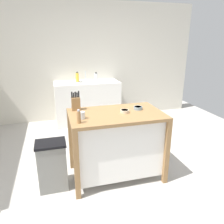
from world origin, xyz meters
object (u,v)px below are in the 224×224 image
at_px(kitchen_island, 116,141).
at_px(bottle_hand_soap, 96,77).
at_px(knife_block, 76,103).
at_px(bottle_spray_cleaner, 77,77).
at_px(trash_bin, 52,165).
at_px(pepper_grinder, 79,117).
at_px(bowl_ceramic_small, 138,108).
at_px(bowl_ceramic_wide, 125,111).
at_px(sink_faucet, 85,76).
at_px(drinking_cup, 82,115).

bearing_deg(kitchen_island, bottle_hand_soap, 85.04).
distance_m(knife_block, bottle_spray_cleaner, 2.01).
xyz_separation_m(trash_bin, bottle_spray_cleaner, (0.63, 2.32, 0.70)).
height_order(knife_block, pepper_grinder, knife_block).
relative_size(bowl_ceramic_small, pepper_grinder, 0.71).
bearing_deg(bowl_ceramic_wide, bottle_hand_soap, 87.90).
height_order(pepper_grinder, trash_bin, pepper_grinder).
bearing_deg(bottle_hand_soap, sink_faucet, 148.42).
distance_m(knife_block, pepper_grinder, 0.50).
xyz_separation_m(knife_block, bottle_spray_cleaner, (0.27, 1.99, 0.02)).
distance_m(pepper_grinder, bottle_hand_soap, 2.50).
bearing_deg(bottle_spray_cleaner, sink_faucet, 14.04).
xyz_separation_m(knife_block, bowl_ceramic_wide, (0.58, -0.28, -0.07)).
relative_size(kitchen_island, bowl_ceramic_small, 10.33).
bearing_deg(kitchen_island, bowl_ceramic_small, 11.84).
distance_m(bowl_ceramic_small, bottle_hand_soap, 2.12).
distance_m(bowl_ceramic_small, trash_bin, 1.32).
distance_m(kitchen_island, drinking_cup, 0.64).
bearing_deg(knife_block, sink_faucet, 77.44).
height_order(pepper_grinder, bottle_hand_soap, bottle_hand_soap).
relative_size(bowl_ceramic_wide, drinking_cup, 1.31).
bearing_deg(drinking_cup, pepper_grinder, -111.42).
xyz_separation_m(drinking_cup, sink_faucet, (0.43, 2.40, 0.08)).
distance_m(bowl_ceramic_wide, trash_bin, 1.12).
distance_m(kitchen_island, trash_bin, 0.86).
bearing_deg(trash_bin, knife_block, 42.47).
bearing_deg(bottle_spray_cleaner, trash_bin, -105.12).
bearing_deg(bottle_spray_cleaner, bowl_ceramic_wide, -82.05).
distance_m(knife_block, trash_bin, 0.84).
bearing_deg(knife_block, bowl_ceramic_small, -14.21).
height_order(pepper_grinder, sink_faucet, sink_faucet).
xyz_separation_m(drinking_cup, bottle_spray_cleaner, (0.24, 2.36, 0.07)).
relative_size(kitchen_island, drinking_cup, 13.81).
relative_size(bowl_ceramic_wide, bottle_spray_cleaner, 0.53).
xyz_separation_m(bowl_ceramic_small, pepper_grinder, (-0.82, -0.29, 0.06)).
height_order(trash_bin, sink_faucet, sink_faucet).
relative_size(knife_block, bowl_ceramic_small, 2.20).
distance_m(sink_faucet, bottle_hand_soap, 0.25).
bearing_deg(bowl_ceramic_wide, bowl_ceramic_small, 20.68).
bearing_deg(bowl_ceramic_wide, knife_block, 154.12).
height_order(drinking_cup, trash_bin, drinking_cup).
bearing_deg(knife_block, pepper_grinder, -92.86).
height_order(knife_block, bottle_hand_soap, knife_block).
bearing_deg(bottle_spray_cleaner, kitchen_island, -84.72).
height_order(kitchen_island, knife_block, knife_block).
bearing_deg(trash_bin, bowl_ceramic_wide, 2.79).
height_order(bowl_ceramic_wide, bowl_ceramic_small, bowl_ceramic_small).
xyz_separation_m(knife_block, sink_faucet, (0.45, 2.04, 0.03)).
distance_m(trash_bin, sink_faucet, 2.60).
height_order(bowl_ceramic_wide, bottle_hand_soap, bottle_hand_soap).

